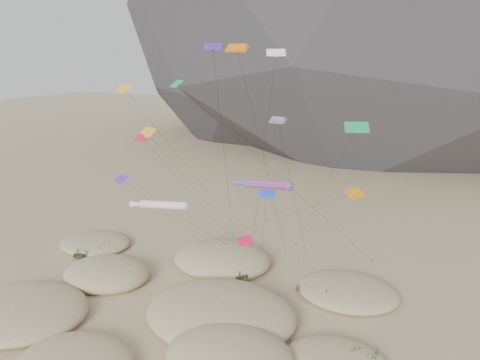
# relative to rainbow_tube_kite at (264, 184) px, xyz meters

# --- Properties ---
(ground) EXTENTS (500.00, 500.00, 0.00)m
(ground) POSITION_rel_rainbow_tube_kite_xyz_m (-5.46, -11.01, -13.38)
(ground) COLOR #CCB789
(ground) RESTS_ON ground
(dunes) EXTENTS (49.64, 35.39, 4.04)m
(dunes) POSITION_rel_rainbow_tube_kite_xyz_m (-7.18, -7.26, -12.64)
(dunes) COLOR #CCB789
(dunes) RESTS_ON ground
(dune_grass) EXTENTS (42.30, 28.30, 1.48)m
(dune_grass) POSITION_rel_rainbow_tube_kite_xyz_m (-5.84, -6.62, -12.54)
(dune_grass) COLOR black
(dune_grass) RESTS_ON ground
(kite_stakes) EXTENTS (24.44, 6.54, 0.30)m
(kite_stakes) POSITION_rel_rainbow_tube_kite_xyz_m (-3.95, 11.74, -13.23)
(kite_stakes) COLOR #3F2D1E
(kite_stakes) RESTS_ON ground
(rainbow_tube_kite) EXTENTS (7.49, 12.99, 14.22)m
(rainbow_tube_kite) POSITION_rel_rainbow_tube_kite_xyz_m (0.00, 0.00, 0.00)
(rainbow_tube_kite) COLOR red
(rainbow_tube_kite) RESTS_ON ground
(white_tube_kite) EXTENTS (7.40, 15.26, 11.80)m
(white_tube_kite) POSITION_rel_rainbow_tube_kite_xyz_m (-10.43, -5.34, -2.31)
(white_tube_kite) COLOR silver
(white_tube_kite) RESTS_ON ground
(orange_parafoil) EXTENTS (3.90, 12.19, 28.67)m
(orange_parafoil) POSITION_rel_rainbow_tube_kite_xyz_m (-5.88, 5.32, 14.45)
(orange_parafoil) COLOR orange
(orange_parafoil) RESTS_ON ground
(multi_parafoil) EXTENTS (2.44, 9.59, 20.57)m
(multi_parafoil) POSITION_rel_rainbow_tube_kite_xyz_m (0.29, 3.20, 6.48)
(multi_parafoil) COLOR red
(multi_parafoil) RESTS_ON ground
(delta_kites) EXTENTS (30.49, 22.36, 28.67)m
(delta_kites) POSITION_rel_rainbow_tube_kite_xyz_m (-6.12, 0.47, 5.00)
(delta_kites) COLOR #FFA31A
(delta_kites) RESTS_ON ground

